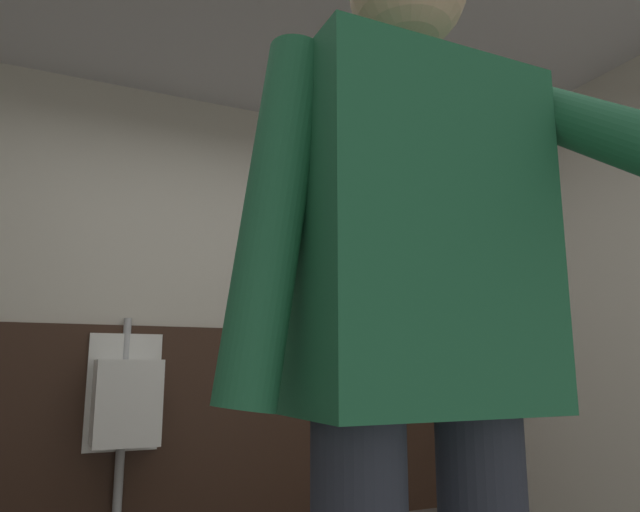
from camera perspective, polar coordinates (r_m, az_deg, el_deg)
name	(u,v)px	position (r m, az deg, el deg)	size (l,w,h in m)	color
wall_back	(183,304)	(3.74, -13.32, -4.63)	(4.92, 0.12, 2.69)	beige
wainscot_band_back	(180,429)	(3.66, -13.59, -16.20)	(4.32, 0.03, 1.20)	#382319
downlight_far	(342,24)	(3.18, 2.13, 21.78)	(0.14, 0.14, 0.03)	white
urinal_solo	(125,401)	(3.45, -18.53, -13.34)	(0.40, 0.34, 1.24)	white
person	(422,337)	(0.93, 9.94, -7.87)	(0.62, 0.60, 1.72)	#2D3342
soap_dispenser	(325,304)	(3.94, 0.51, -4.74)	(0.10, 0.07, 0.18)	silver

